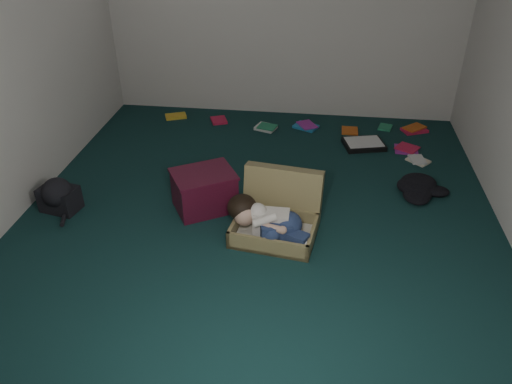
# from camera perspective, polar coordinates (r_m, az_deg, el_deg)

# --- Properties ---
(floor) EXTENTS (4.50, 4.50, 0.00)m
(floor) POSITION_cam_1_polar(r_m,az_deg,el_deg) (4.21, 0.26, -2.95)
(floor) COLOR #0F2D2C
(floor) RESTS_ON ground
(wall_back) EXTENTS (4.50, 0.00, 4.50)m
(wall_back) POSITION_cam_1_polar(r_m,az_deg,el_deg) (5.79, 3.24, 20.97)
(wall_back) COLOR silver
(wall_back) RESTS_ON ground
(wall_front) EXTENTS (4.50, 0.00, 4.50)m
(wall_front) POSITION_cam_1_polar(r_m,az_deg,el_deg) (1.67, -9.35, -10.56)
(wall_front) COLOR silver
(wall_front) RESTS_ON ground
(suitcase) EXTENTS (0.72, 0.71, 0.47)m
(suitcase) POSITION_cam_1_polar(r_m,az_deg,el_deg) (4.01, 2.51, -2.57)
(suitcase) COLOR olive
(suitcase) RESTS_ON floor
(person) EXTENTS (0.68, 0.40, 0.29)m
(person) POSITION_cam_1_polar(r_m,az_deg,el_deg) (3.86, 1.33, -3.29)
(person) COLOR silver
(person) RESTS_ON suitcase
(maroon_bin) EXTENTS (0.64, 0.60, 0.35)m
(maroon_bin) POSITION_cam_1_polar(r_m,az_deg,el_deg) (4.26, -5.93, 0.17)
(maroon_bin) COLOR #460E20
(maroon_bin) RESTS_ON floor
(backpack) EXTENTS (0.44, 0.38, 0.23)m
(backpack) POSITION_cam_1_polar(r_m,az_deg,el_deg) (4.57, -21.54, -0.63)
(backpack) COLOR black
(backpack) RESTS_ON floor
(clothing_pile) EXTENTS (0.49, 0.43, 0.13)m
(clothing_pile) POSITION_cam_1_polar(r_m,az_deg,el_deg) (4.76, 19.29, 0.50)
(clothing_pile) COLOR black
(clothing_pile) RESTS_ON floor
(paper_tray) EXTENTS (0.48, 0.40, 0.06)m
(paper_tray) POSITION_cam_1_polar(r_m,az_deg,el_deg) (5.46, 12.21, 5.39)
(paper_tray) COLOR black
(paper_tray) RESTS_ON floor
(book_scatter) EXTENTS (3.02, 1.43, 0.02)m
(book_scatter) POSITION_cam_1_polar(r_m,az_deg,el_deg) (5.61, 8.64, 6.35)
(book_scatter) COLOR gold
(book_scatter) RESTS_ON floor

